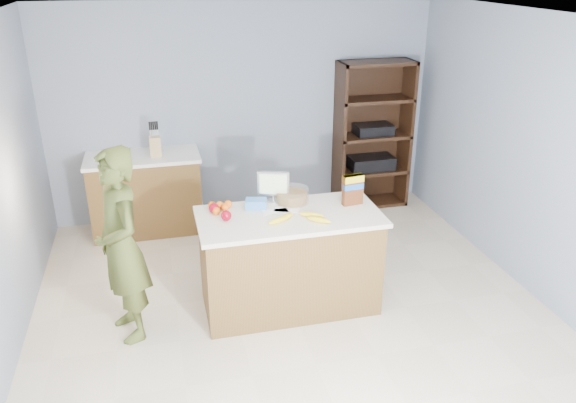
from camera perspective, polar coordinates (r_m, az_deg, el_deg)
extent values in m
cube|color=beige|center=(4.95, 0.99, -12.28)|extent=(4.50, 5.00, 0.02)
cube|color=gray|center=(6.67, -4.48, 9.13)|extent=(4.50, 0.02, 2.50)
cube|color=gray|center=(5.35, 25.14, 3.31)|extent=(0.02, 5.00, 2.50)
cube|color=white|center=(4.04, 1.25, 17.91)|extent=(4.50, 5.00, 0.02)
cube|color=brown|center=(4.96, 0.14, -6.28)|extent=(1.50, 0.70, 0.86)
cube|color=silver|center=(4.75, 0.14, -1.56)|extent=(1.56, 0.76, 0.04)
cube|color=black|center=(5.16, 0.13, -9.95)|extent=(1.46, 0.66, 0.10)
cube|color=brown|center=(6.56, -14.19, 0.66)|extent=(1.20, 0.60, 0.86)
cube|color=white|center=(6.41, -14.58, 4.38)|extent=(1.24, 0.62, 0.04)
cube|color=black|center=(7.15, 8.06, 7.04)|extent=(0.90, 0.04, 1.80)
cube|color=black|center=(6.84, 5.23, 6.43)|extent=(0.04, 0.40, 1.80)
cube|color=black|center=(7.16, 11.81, 6.80)|extent=(0.04, 0.40, 1.80)
cube|color=black|center=(7.29, 8.18, 0.00)|extent=(0.90, 0.40, 0.04)
cube|color=black|center=(7.13, 8.38, 3.17)|extent=(0.90, 0.40, 0.04)
cube|color=black|center=(6.99, 8.59, 6.63)|extent=(0.90, 0.40, 0.04)
cube|color=black|center=(6.88, 8.82, 10.22)|extent=(0.90, 0.40, 0.04)
cube|color=black|center=(6.80, 9.05, 13.75)|extent=(0.90, 0.40, 0.04)
cube|color=black|center=(7.10, 8.43, 3.93)|extent=(0.55, 0.32, 0.16)
cube|color=black|center=(6.97, 8.63, 7.26)|extent=(0.45, 0.30, 0.12)
imported|color=#444D1E|center=(4.62, -16.59, -4.38)|extent=(0.57, 0.69, 1.62)
cube|color=tan|center=(6.31, -13.32, 5.45)|extent=(0.12, 0.10, 0.22)
cylinder|color=black|center=(6.26, -13.82, 6.76)|extent=(0.02, 0.02, 0.09)
cylinder|color=black|center=(6.26, -13.63, 6.78)|extent=(0.02, 0.02, 0.09)
cylinder|color=black|center=(6.26, -13.45, 6.80)|extent=(0.02, 0.02, 0.09)
cylinder|color=black|center=(6.26, -13.27, 6.81)|extent=(0.02, 0.02, 0.09)
cylinder|color=black|center=(6.26, -13.08, 6.83)|extent=(0.02, 0.02, 0.09)
cube|color=white|center=(4.80, -1.27, -1.04)|extent=(0.22, 0.11, 0.00)
cube|color=white|center=(4.83, -0.10, -0.84)|extent=(0.25, 0.18, 0.00)
ellipsoid|color=yellow|center=(4.64, -0.32, -1.64)|extent=(0.20, 0.16, 0.05)
ellipsoid|color=yellow|center=(4.59, -0.94, -1.92)|extent=(0.21, 0.13, 0.05)
ellipsoid|color=yellow|center=(4.69, 2.41, -1.38)|extent=(0.21, 0.14, 0.05)
ellipsoid|color=yellow|center=(4.60, 3.16, -1.87)|extent=(0.20, 0.17, 0.05)
sphere|color=maroon|center=(4.80, -7.54, -0.69)|extent=(0.09, 0.09, 0.09)
sphere|color=maroon|center=(4.65, -6.31, -1.44)|extent=(0.09, 0.09, 0.09)
sphere|color=orange|center=(4.76, -7.27, -0.99)|extent=(0.07, 0.07, 0.07)
sphere|color=orange|center=(4.88, -6.94, -0.38)|extent=(0.07, 0.07, 0.07)
sphere|color=orange|center=(4.83, -6.43, -0.58)|extent=(0.07, 0.07, 0.07)
sphere|color=orange|center=(4.89, -6.11, -0.29)|extent=(0.07, 0.07, 0.07)
sphere|color=orange|center=(4.88, -7.72, -0.38)|extent=(0.07, 0.07, 0.07)
cube|color=blue|center=(4.86, -3.26, -0.23)|extent=(0.20, 0.16, 0.08)
cylinder|color=#267219|center=(4.97, 0.40, 0.40)|extent=(0.27, 0.27, 0.09)
cylinder|color=white|center=(4.96, 0.40, 0.62)|extent=(0.30, 0.30, 0.13)
cylinder|color=silver|center=(5.00, -1.47, 0.08)|extent=(0.12, 0.12, 0.01)
cylinder|color=silver|center=(4.99, -1.48, 0.41)|extent=(0.02, 0.02, 0.05)
cube|color=silver|center=(4.94, -1.49, 1.85)|extent=(0.28, 0.12, 0.22)
cube|color=yellow|center=(4.92, -1.52, 1.77)|extent=(0.23, 0.08, 0.18)
cube|color=#592B14|center=(4.93, 6.59, 1.18)|extent=(0.19, 0.09, 0.27)
cube|color=yellow|center=(4.89, 6.64, 2.32)|extent=(0.19, 0.09, 0.06)
cube|color=blue|center=(4.91, 6.61, 1.56)|extent=(0.19, 0.09, 0.05)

